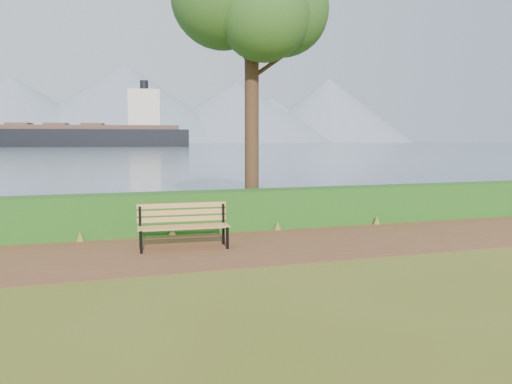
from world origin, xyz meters
name	(u,v)px	position (x,y,z in m)	size (l,w,h in m)	color
ground	(239,251)	(0.00, 0.00, 0.00)	(140.00, 140.00, 0.00)	#515F1B
path	(236,248)	(0.00, 0.30, 0.01)	(40.00, 3.40, 0.01)	brown
hedge	(212,211)	(0.00, 2.60, 0.50)	(32.00, 0.85, 1.00)	#1B4513
water	(103,144)	(0.00, 260.00, 0.01)	(700.00, 510.00, 0.00)	#415669
mountains	(87,107)	(-9.17, 406.05, 27.70)	(585.00, 190.00, 70.00)	slate
bench	(183,223)	(-1.06, 0.65, 0.55)	(1.94, 0.67, 0.96)	black
cargo_ship	(75,136)	(-9.56, 162.39, 3.55)	(79.39, 22.74, 23.81)	black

